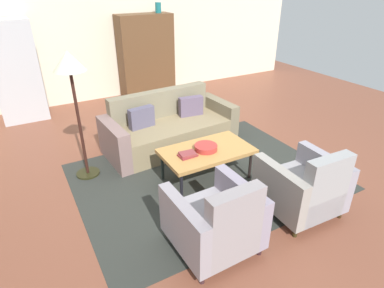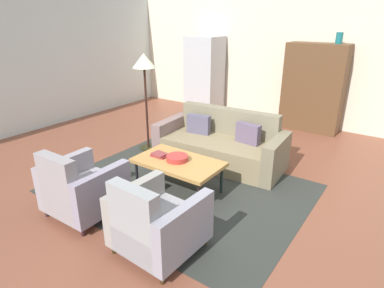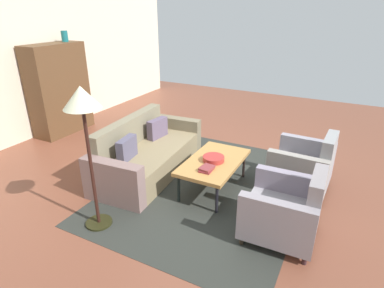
{
  "view_description": "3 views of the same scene",
  "coord_description": "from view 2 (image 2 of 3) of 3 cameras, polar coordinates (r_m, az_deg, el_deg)",
  "views": [
    {
      "loc": [
        -2.35,
        -3.49,
        2.48
      ],
      "look_at": [
        -0.53,
        -0.24,
        0.55
      ],
      "focal_mm": 30.08,
      "sensor_mm": 36.0,
      "label": 1
    },
    {
      "loc": [
        2.13,
        -3.49,
        2.3
      ],
      "look_at": [
        -0.26,
        -0.12,
        0.66
      ],
      "focal_mm": 30.22,
      "sensor_mm": 36.0,
      "label": 2
    },
    {
      "loc": [
        -4.07,
        -1.89,
        2.47
      ],
      "look_at": [
        -0.62,
        -0.1,
        0.77
      ],
      "focal_mm": 29.77,
      "sensor_mm": 36.0,
      "label": 3
    }
  ],
  "objects": [
    {
      "name": "coffee_table",
      "position": [
        4.44,
        -2.45,
        -3.4
      ],
      "size": [
        1.2,
        0.7,
        0.46
      ],
      "color": "black",
      "rests_on": "ground"
    },
    {
      "name": "refrigerator",
      "position": [
        8.26,
        2.19,
        12.07
      ],
      "size": [
        0.8,
        0.73,
        1.85
      ],
      "color": "#B7BABF",
      "rests_on": "ground"
    },
    {
      "name": "wall_left",
      "position": [
        7.57,
        -27.61,
        12.47
      ],
      "size": [
        0.12,
        7.57,
        2.8
      ],
      "primitive_type": "cube",
      "color": "silver",
      "rests_on": "ground"
    },
    {
      "name": "wall_back",
      "position": [
        7.63,
        19.4,
        13.72
      ],
      "size": [
        9.07,
        0.12,
        2.8
      ],
      "primitive_type": "cube",
      "color": "beige",
      "rests_on": "ground"
    },
    {
      "name": "book_stack",
      "position": [
        4.57,
        -5.74,
        -1.89
      ],
      "size": [
        0.24,
        0.17,
        0.05
      ],
      "color": "maroon",
      "rests_on": "coffee_table"
    },
    {
      "name": "couch",
      "position": [
        5.4,
        5.21,
        -0.26
      ],
      "size": [
        2.16,
        1.04,
        0.86
      ],
      "rotation": [
        0.0,
        0.0,
        3.21
      ],
      "color": "#877655",
      "rests_on": "ground"
    },
    {
      "name": "cabinet",
      "position": [
        7.29,
        20.64,
        9.23
      ],
      "size": [
        1.2,
        0.51,
        1.8
      ],
      "color": "brown",
      "rests_on": "ground"
    },
    {
      "name": "armchair_right",
      "position": [
        3.37,
        -6.58,
        -13.91
      ],
      "size": [
        0.83,
        0.83,
        0.88
      ],
      "rotation": [
        0.0,
        0.0,
        -0.04
      ],
      "color": "#382621",
      "rests_on": "ground"
    },
    {
      "name": "area_rug",
      "position": [
        4.67,
        -1.99,
        -7.79
      ],
      "size": [
        3.4,
        2.6,
        0.01
      ],
      "primitive_type": "cube",
      "color": "#2E312C",
      "rests_on": "ground"
    },
    {
      "name": "armchair_left",
      "position": [
        4.16,
        -19.14,
        -7.68
      ],
      "size": [
        0.82,
        0.82,
        0.88
      ],
      "rotation": [
        0.0,
        0.0,
        0.02
      ],
      "color": "#33281D",
      "rests_on": "ground"
    },
    {
      "name": "ground_plane",
      "position": [
        4.69,
        3.41,
        -7.75
      ],
      "size": [
        10.88,
        10.88,
        0.0
      ],
      "primitive_type": "plane",
      "color": "brown"
    },
    {
      "name": "fruit_bowl",
      "position": [
        4.42,
        -2.63,
        -2.49
      ],
      "size": [
        0.3,
        0.3,
        0.07
      ],
      "primitive_type": "cylinder",
      "color": "#AF312D",
      "rests_on": "coffee_table"
    },
    {
      "name": "floor_lamp",
      "position": [
        5.7,
        -8.4,
        12.82
      ],
      "size": [
        0.4,
        0.4,
        1.72
      ],
      "color": "black",
      "rests_on": "ground"
    },
    {
      "name": "vase_tall",
      "position": [
        7.08,
        24.55,
        16.65
      ],
      "size": [
        0.13,
        0.13,
        0.21
      ],
      "primitive_type": "cylinder",
      "color": "#1A696E",
      "rests_on": "cabinet"
    }
  ]
}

